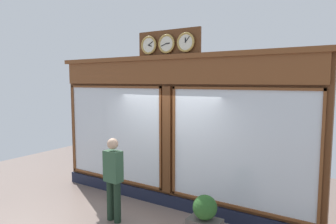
# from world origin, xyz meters

# --- Properties ---
(shop_facade) EXTENTS (6.44, 0.42, 3.89)m
(shop_facade) POSITION_xyz_m (0.00, -0.13, 1.70)
(shop_facade) COLOR #5B3319
(shop_facade) RESTS_ON ground_plane
(pedestrian) EXTENTS (0.37, 0.24, 1.69)m
(pedestrian) POSITION_xyz_m (0.54, 1.18, 0.93)
(pedestrian) COLOR #1C2F21
(pedestrian) RESTS_ON ground_plane
(planter_shrub) EXTENTS (0.41, 0.41, 0.41)m
(planter_shrub) POSITION_xyz_m (-1.41, 1.05, 0.69)
(planter_shrub) COLOR #285623
(planter_shrub) RESTS_ON planter_box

